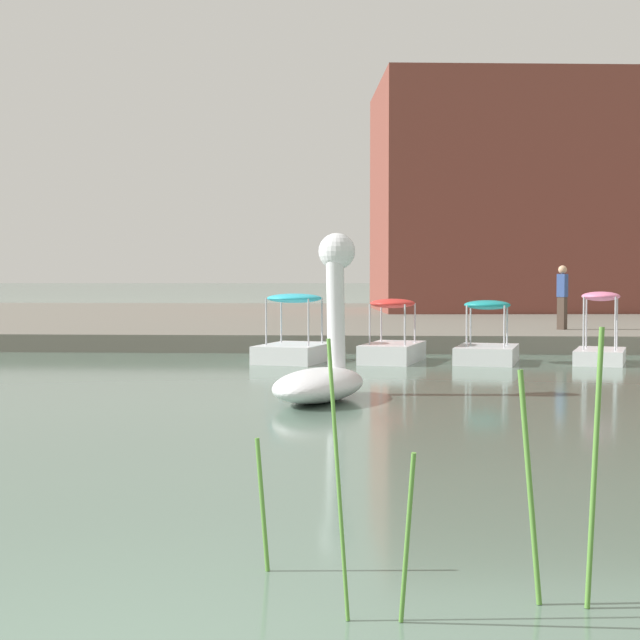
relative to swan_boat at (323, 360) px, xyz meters
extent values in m
cube|color=#6B665B|center=(-0.53, 22.50, -0.38)|extent=(140.28, 27.59, 0.43)
ellipsoid|color=white|center=(-0.05, -0.17, -0.35)|extent=(1.76, 2.64, 0.48)
cylinder|color=white|center=(0.16, 0.57, 0.71)|extent=(0.37, 0.44, 1.85)
sphere|color=white|center=(0.18, 0.62, 1.63)|extent=(0.70, 0.70, 0.57)
cone|color=yellow|center=(0.24, 0.84, 1.63)|extent=(0.41, 0.48, 0.31)
cube|color=white|center=(-0.98, 6.43, -0.40)|extent=(1.73, 2.25, 0.38)
ellipsoid|color=#2DB7D1|center=(-0.98, 6.43, 0.78)|extent=(1.43, 1.41, 0.20)
cylinder|color=#B7B7BF|center=(-1.32, 7.00, 0.28)|extent=(0.04, 0.04, 0.99)
cylinder|color=#B7B7BF|center=(-0.41, 6.76, 0.28)|extent=(0.04, 0.04, 0.99)
cylinder|color=#B7B7BF|center=(-1.55, 6.11, 0.28)|extent=(0.04, 0.04, 0.99)
cylinder|color=#B7B7BF|center=(-0.64, 5.87, 0.28)|extent=(0.04, 0.04, 0.99)
cube|color=white|center=(1.12, 6.55, -0.39)|extent=(1.52, 2.28, 0.40)
ellipsoid|color=red|center=(1.12, 6.55, 0.67)|extent=(1.22, 1.48, 0.20)
cylinder|color=#B7B7BF|center=(0.88, 7.14, 0.24)|extent=(0.04, 0.04, 0.86)
cylinder|color=#B7B7BF|center=(1.61, 6.96, 0.24)|extent=(0.04, 0.04, 0.86)
cylinder|color=#B7B7BF|center=(0.63, 6.13, 0.24)|extent=(0.04, 0.04, 0.86)
cylinder|color=#B7B7BF|center=(1.37, 5.95, 0.24)|extent=(0.04, 0.04, 0.86)
cube|color=white|center=(3.12, 6.43, -0.41)|extent=(1.57, 2.08, 0.36)
ellipsoid|color=teal|center=(3.12, 6.43, 0.64)|extent=(1.13, 1.04, 0.20)
cylinder|color=#B7B7BF|center=(2.81, 6.84, 0.21)|extent=(0.04, 0.04, 0.87)
cylinder|color=#B7B7BF|center=(3.57, 6.68, 0.21)|extent=(0.04, 0.04, 0.87)
cylinder|color=#B7B7BF|center=(2.66, 6.18, 0.21)|extent=(0.04, 0.04, 0.87)
cylinder|color=#B7B7BF|center=(3.43, 6.01, 0.21)|extent=(0.04, 0.04, 0.87)
cube|color=white|center=(5.48, 6.43, -0.44)|extent=(1.43, 1.96, 0.30)
ellipsoid|color=pink|center=(5.48, 6.43, 0.82)|extent=(1.01, 1.10, 0.20)
cylinder|color=#B7B7BF|center=(5.28, 6.88, 0.27)|extent=(0.04, 0.04, 1.11)
cylinder|color=#B7B7BF|center=(5.89, 6.70, 0.27)|extent=(0.04, 0.04, 1.11)
cylinder|color=#B7B7BF|center=(5.08, 6.17, 0.27)|extent=(0.04, 0.04, 1.11)
cylinder|color=#B7B7BF|center=(5.69, 5.99, 0.27)|extent=(0.04, 0.04, 1.11)
cube|color=#47382D|center=(5.65, 11.70, 0.27)|extent=(0.28, 0.28, 0.86)
cube|color=#334C8C|center=(5.65, 11.70, 1.00)|extent=(0.31, 0.31, 0.61)
sphere|color=tan|center=(5.65, 11.70, 1.42)|extent=(0.22, 0.22, 0.22)
cylinder|color=#568E38|center=(0.98, -9.51, -0.12)|extent=(0.09, 0.15, 0.93)
cylinder|color=#568E38|center=(0.62, -9.42, 0.16)|extent=(0.13, 0.06, 1.51)
cylinder|color=#568E38|center=(2.03, -9.12, 0.19)|extent=(0.11, 0.11, 1.56)
cylinder|color=#568E38|center=(0.11, -8.58, -0.17)|extent=(0.09, 0.03, 0.84)
cylinder|color=#568E38|center=(1.68, -9.08, 0.07)|extent=(0.14, 0.09, 1.32)
camera|label=1|loc=(0.83, -14.65, 1.25)|focal=55.54mm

